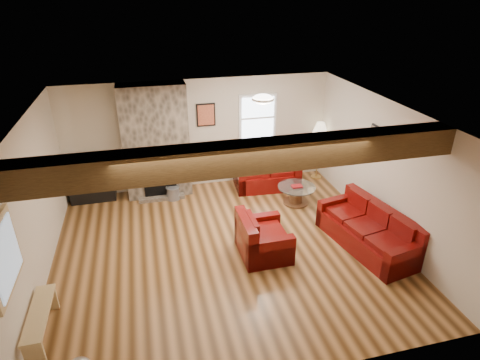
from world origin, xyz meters
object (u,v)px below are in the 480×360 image
at_px(sofa_three, 368,228).
at_px(tv_cabinet, 93,190).
at_px(floor_lamp, 320,131).
at_px(coffee_table, 296,195).
at_px(television, 90,171).
at_px(armchair_red, 264,235).
at_px(loveseat, 267,171).

xyz_separation_m(sofa_three, tv_cabinet, (-4.93, 3.05, -0.15)).
bearing_deg(floor_lamp, coffee_table, -131.16).
relative_size(television, floor_lamp, 0.58).
xyz_separation_m(sofa_three, coffee_table, (-0.65, 1.82, -0.18)).
bearing_deg(floor_lamp, tv_cabinet, 178.62).
bearing_deg(armchair_red, sofa_three, -97.82).
distance_m(loveseat, tv_cabinet, 3.91).
xyz_separation_m(loveseat, tv_cabinet, (-3.90, 0.30, -0.15)).
distance_m(loveseat, armchair_red, 2.65).
xyz_separation_m(armchair_red, tv_cabinet, (-3.06, 2.81, -0.15)).
bearing_deg(loveseat, floor_lamp, 11.44).
distance_m(television, floor_lamp, 5.28).
height_order(loveseat, coffee_table, loveseat).
distance_m(coffee_table, television, 4.49).
distance_m(tv_cabinet, television, 0.47).
bearing_deg(sofa_three, armchair_red, -108.16).
distance_m(sofa_three, television, 5.81).
bearing_deg(armchair_red, floor_lamp, -39.68).
bearing_deg(television, loveseat, -4.40).
relative_size(coffee_table, television, 1.00).
distance_m(sofa_three, coffee_table, 1.94).
relative_size(coffee_table, tv_cabinet, 0.87).
distance_m(armchair_red, television, 4.17).
height_order(sofa_three, loveseat, loveseat).
bearing_deg(floor_lamp, loveseat, -172.68).
xyz_separation_m(armchair_red, television, (-3.06, 2.81, 0.33)).
relative_size(tv_cabinet, television, 1.15).
bearing_deg(tv_cabinet, floor_lamp, -1.38).
xyz_separation_m(armchair_red, coffee_table, (1.23, 1.58, -0.18)).
height_order(armchair_red, floor_lamp, floor_lamp).
relative_size(sofa_three, floor_lamp, 1.40).
bearing_deg(armchair_red, tv_cabinet, 47.01).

